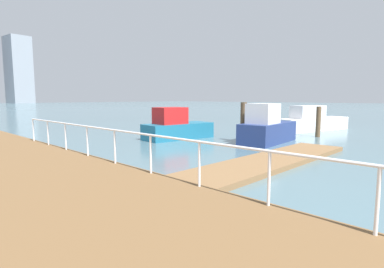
# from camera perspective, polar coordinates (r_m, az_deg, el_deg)

# --- Properties ---
(ground_plane) EXTENTS (300.00, 300.00, 0.00)m
(ground_plane) POSITION_cam_1_polar(r_m,az_deg,el_deg) (18.35, -18.78, -1.24)
(ground_plane) COLOR slate
(floating_dock) EXTENTS (10.18, 2.00, 0.18)m
(floating_dock) POSITION_cam_1_polar(r_m,az_deg,el_deg) (11.56, 13.72, -5.17)
(floating_dock) COLOR olive
(floating_dock) RESTS_ON ground_plane
(boardwalk_railing) EXTENTS (0.06, 25.31, 1.08)m
(boardwalk_railing) POSITION_cam_1_polar(r_m,az_deg,el_deg) (5.92, 14.33, -5.10)
(boardwalk_railing) COLOR white
(boardwalk_railing) RESTS_ON boardwalk
(dock_piling_1) EXTENTS (0.35, 0.35, 2.21)m
(dock_piling_1) POSITION_cam_1_polar(r_m,az_deg,el_deg) (17.11, 9.62, 2.19)
(dock_piling_1) COLOR brown
(dock_piling_1) RESTS_ON ground_plane
(dock_piling_3) EXTENTS (0.30, 0.30, 1.91)m
(dock_piling_3) POSITION_cam_1_polar(r_m,az_deg,el_deg) (20.69, 22.58, 2.13)
(dock_piling_3) COLOR brown
(dock_piling_3) RESTS_ON ground_plane
(moored_boat_0) EXTENTS (4.44, 2.14, 1.90)m
(moored_boat_0) POSITION_cam_1_polar(r_m,az_deg,el_deg) (18.23, -2.96, 1.28)
(moored_boat_0) COLOR #1E6B8C
(moored_boat_0) RESTS_ON ground_plane
(moored_boat_2) EXTENTS (4.29, 2.05, 2.15)m
(moored_boat_2) POSITION_cam_1_polar(r_m,az_deg,el_deg) (17.08, 13.85, 1.05)
(moored_boat_2) COLOR navy
(moored_boat_2) RESTS_ON ground_plane
(moored_boat_3) EXTENTS (6.98, 2.98, 1.89)m
(moored_boat_3) POSITION_cam_1_polar(r_m,az_deg,el_deg) (24.59, 21.55, 2.24)
(moored_boat_3) COLOR white
(moored_boat_3) RESTS_ON ground_plane
(skyline_tower_4) EXTENTS (10.06, 11.53, 30.70)m
(skyline_tower_4) POSITION_cam_1_polar(r_m,az_deg,el_deg) (166.54, -29.71, 10.34)
(skyline_tower_4) COLOR #8C939E
(skyline_tower_4) RESTS_ON ground_plane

